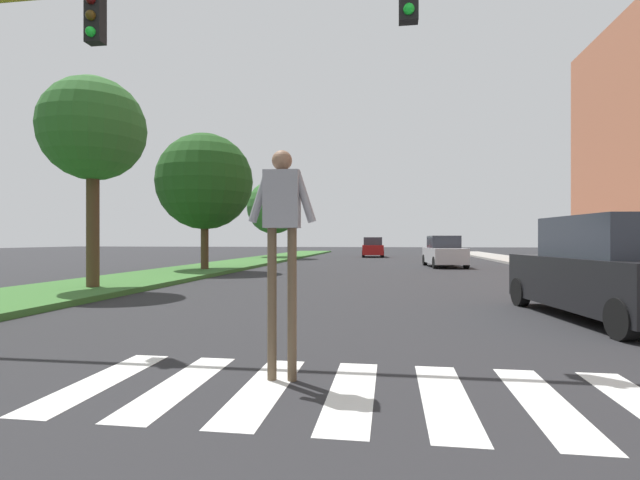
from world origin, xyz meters
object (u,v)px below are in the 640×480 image
at_px(traffic_light_gantry, 94,64).
at_px(pedestrian_performer, 282,227).
at_px(sedan_distant, 373,248).
at_px(tree_far, 205,182).
at_px(tree_distant, 274,207).
at_px(tree_mid, 93,130).
at_px(sedan_midblock, 444,253).
at_px(suv_crossing, 609,271).

relative_size(traffic_light_gantry, pedestrian_performer, 3.68).
bearing_deg(sedan_distant, tree_far, -109.24).
height_order(tree_distant, pedestrian_performer, tree_distant).
bearing_deg(sedan_distant, tree_mid, -103.76).
height_order(sedan_midblock, sedan_distant, sedan_midblock).
xyz_separation_m(suv_crossing, sedan_midblock, (-1.09, 17.40, -0.13)).
bearing_deg(tree_distant, sedan_distant, 30.64).
relative_size(tree_distant, sedan_distant, 1.49).
relative_size(pedestrian_performer, suv_crossing, 0.52).
xyz_separation_m(tree_far, suv_crossing, (12.74, -11.50, -3.33)).
bearing_deg(sedan_distant, suv_crossing, -80.09).
bearing_deg(sedan_distant, traffic_light_gantry, -95.35).
relative_size(tree_distant, traffic_light_gantry, 0.67).
distance_m(tree_mid, tree_far, 8.51).
xyz_separation_m(traffic_light_gantry, sedan_midblock, (7.74, 20.00, -3.57)).
xyz_separation_m(traffic_light_gantry, suv_crossing, (8.83, 2.60, -3.44)).
distance_m(tree_distant, traffic_light_gantry, 30.31).
xyz_separation_m(tree_distant, sedan_distant, (7.81, 4.63, -3.34)).
xyz_separation_m(tree_mid, traffic_light_gantry, (3.86, -5.61, -0.35)).
relative_size(tree_far, traffic_light_gantry, 0.70).
bearing_deg(traffic_light_gantry, sedan_midblock, 68.84).
height_order(tree_far, traffic_light_gantry, tree_far).
bearing_deg(tree_distant, tree_far, -87.61).
relative_size(tree_mid, tree_distant, 0.99).
bearing_deg(suv_crossing, traffic_light_gantry, -163.60).
xyz_separation_m(tree_mid, pedestrian_performer, (7.44, -7.62, -3.06)).
bearing_deg(tree_mid, tree_far, 90.37).
bearing_deg(pedestrian_performer, suv_crossing, 41.29).
xyz_separation_m(tree_distant, sedan_midblock, (12.32, -9.96, -3.34)).
height_order(tree_distant, sedan_midblock, tree_distant).
xyz_separation_m(tree_mid, suv_crossing, (12.69, -3.01, -3.79)).
distance_m(suv_crossing, sedan_midblock, 17.43).
height_order(tree_far, sedan_midblock, tree_far).
relative_size(tree_distant, pedestrian_performer, 2.47).
distance_m(pedestrian_performer, sedan_midblock, 22.41).
bearing_deg(pedestrian_performer, tree_distant, 104.32).
bearing_deg(tree_mid, traffic_light_gantry, -55.46).
height_order(tree_mid, tree_distant, tree_distant).
relative_size(pedestrian_performer, sedan_distant, 0.60).
height_order(tree_far, pedestrian_performer, tree_far).
xyz_separation_m(tree_mid, sedan_midblock, (11.60, 14.39, -3.92)).
bearing_deg(sedan_midblock, tree_distant, 141.03).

